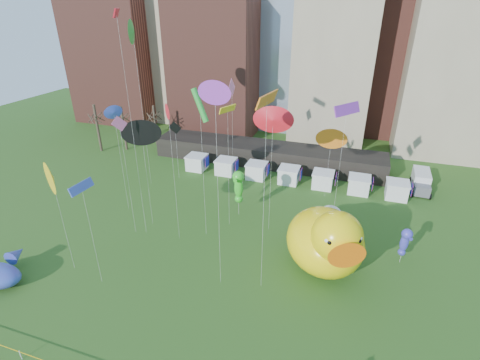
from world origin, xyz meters
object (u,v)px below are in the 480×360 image
(big_duck, at_px, (327,240))
(seahorse_purple, at_px, (405,240))
(seahorse_green, at_px, (238,184))
(box_truck, at_px, (421,181))
(small_duck, at_px, (330,216))

(big_duck, xyz_separation_m, seahorse_purple, (7.36, 3.59, -0.78))
(seahorse_green, bearing_deg, seahorse_purple, -11.06)
(seahorse_green, relative_size, box_truck, 1.01)
(big_duck, distance_m, box_truck, 25.03)
(big_duck, bearing_deg, seahorse_purple, 2.14)
(big_duck, xyz_separation_m, box_truck, (11.04, 22.35, -2.30))
(seahorse_purple, xyz_separation_m, box_truck, (3.68, 18.76, -1.53))
(small_duck, height_order, box_truck, small_duck)
(big_duck, height_order, seahorse_purple, big_duck)
(small_duck, height_order, seahorse_purple, seahorse_purple)
(seahorse_purple, bearing_deg, big_duck, -175.96)
(box_truck, bearing_deg, small_duck, -127.43)
(small_duck, relative_size, box_truck, 0.69)
(seahorse_purple, bearing_deg, box_truck, 56.92)
(box_truck, bearing_deg, seahorse_purple, -99.29)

